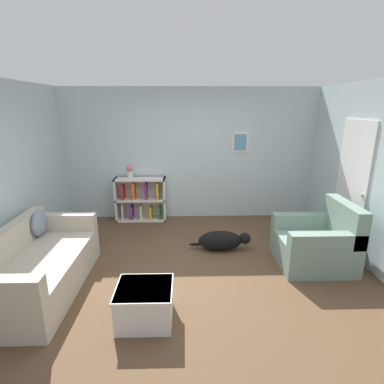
{
  "coord_description": "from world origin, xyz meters",
  "views": [
    {
      "loc": [
        -0.1,
        -3.73,
        2.24
      ],
      "look_at": [
        0.0,
        0.4,
        1.05
      ],
      "focal_mm": 28.0,
      "sensor_mm": 36.0,
      "label": 1
    }
  ],
  "objects_px": {
    "vase": "(130,171)",
    "couch": "(36,268)",
    "recliner_chair": "(318,243)",
    "dog": "(222,240)",
    "coffee_table": "(145,303)",
    "bookshelf": "(141,200)"
  },
  "relations": [
    {
      "from": "coffee_table",
      "to": "vase",
      "type": "height_order",
      "value": "vase"
    },
    {
      "from": "coffee_table",
      "to": "dog",
      "type": "bearing_deg",
      "value": 57.67
    },
    {
      "from": "couch",
      "to": "dog",
      "type": "distance_m",
      "value": 2.66
    },
    {
      "from": "couch",
      "to": "coffee_table",
      "type": "height_order",
      "value": "couch"
    },
    {
      "from": "bookshelf",
      "to": "vase",
      "type": "distance_m",
      "value": 0.63
    },
    {
      "from": "vase",
      "to": "couch",
      "type": "bearing_deg",
      "value": -108.09
    },
    {
      "from": "coffee_table",
      "to": "dog",
      "type": "relative_size",
      "value": 0.61
    },
    {
      "from": "bookshelf",
      "to": "recliner_chair",
      "type": "distance_m",
      "value": 3.37
    },
    {
      "from": "bookshelf",
      "to": "recliner_chair",
      "type": "relative_size",
      "value": 1.0
    },
    {
      "from": "bookshelf",
      "to": "coffee_table",
      "type": "xyz_separation_m",
      "value": [
        0.45,
        -3.02,
        -0.21
      ]
    },
    {
      "from": "recliner_chair",
      "to": "vase",
      "type": "relative_size",
      "value": 3.75
    },
    {
      "from": "couch",
      "to": "coffee_table",
      "type": "xyz_separation_m",
      "value": [
        1.42,
        -0.6,
        -0.09
      ]
    },
    {
      "from": "bookshelf",
      "to": "dog",
      "type": "bearing_deg",
      "value": -43.27
    },
    {
      "from": "coffee_table",
      "to": "bookshelf",
      "type": "bearing_deg",
      "value": 98.52
    },
    {
      "from": "couch",
      "to": "recliner_chair",
      "type": "relative_size",
      "value": 1.89
    },
    {
      "from": "couch",
      "to": "vase",
      "type": "bearing_deg",
      "value": 71.91
    },
    {
      "from": "dog",
      "to": "bookshelf",
      "type": "bearing_deg",
      "value": 136.73
    },
    {
      "from": "couch",
      "to": "dog",
      "type": "bearing_deg",
      "value": 22.76
    },
    {
      "from": "recliner_chair",
      "to": "dog",
      "type": "bearing_deg",
      "value": 160.45
    },
    {
      "from": "vase",
      "to": "bookshelf",
      "type": "bearing_deg",
      "value": 6.88
    },
    {
      "from": "bookshelf",
      "to": "vase",
      "type": "bearing_deg",
      "value": -173.12
    },
    {
      "from": "dog",
      "to": "recliner_chair",
      "type": "bearing_deg",
      "value": -19.55
    }
  ]
}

